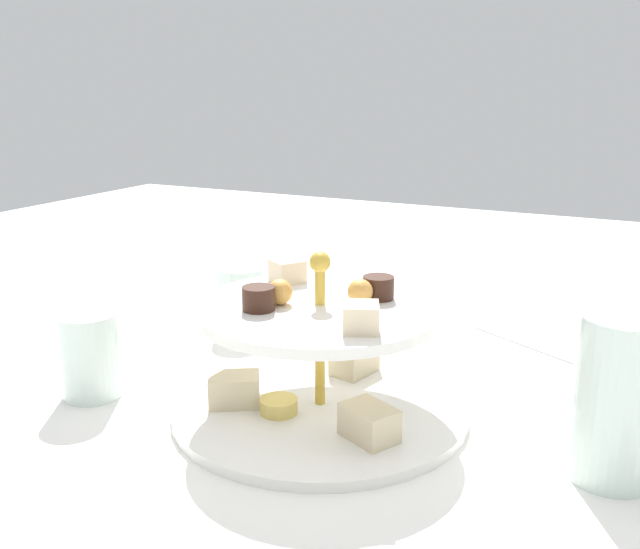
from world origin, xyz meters
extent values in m
plane|color=white|center=(0.00, 0.00, 0.00)|extent=(2.40, 2.40, 0.00)
cylinder|color=white|center=(0.00, 0.00, 0.01)|extent=(0.29, 0.29, 0.01)
cylinder|color=white|center=(0.00, 0.00, 0.11)|extent=(0.23, 0.23, 0.01)
cylinder|color=gold|center=(0.00, 0.00, 0.08)|extent=(0.01, 0.01, 0.15)
sphere|color=gold|center=(0.00, 0.00, 0.15)|extent=(0.02, 0.02, 0.02)
cube|color=beige|center=(-0.08, 0.00, 0.03)|extent=(0.05, 0.04, 0.03)
cube|color=beige|center=(0.04, -0.07, 0.03)|extent=(0.05, 0.06, 0.03)
cube|color=beige|center=(0.04, 0.07, 0.03)|extent=(0.05, 0.06, 0.03)
cylinder|color=#E5C660|center=(0.04, -0.03, 0.02)|extent=(0.04, 0.04, 0.01)
cylinder|color=#381E14|center=(0.04, -0.04, 0.12)|extent=(0.03, 0.03, 0.02)
cylinder|color=#381E14|center=(-0.04, 0.04, 0.12)|extent=(0.03, 0.03, 0.02)
cube|color=beige|center=(0.05, 0.06, 0.12)|extent=(0.04, 0.04, 0.02)
cube|color=beige|center=(-0.05, -0.06, 0.12)|extent=(0.04, 0.04, 0.02)
sphere|color=gold|center=(-0.02, 0.03, 0.12)|extent=(0.02, 0.02, 0.02)
sphere|color=gold|center=(0.02, -0.03, 0.12)|extent=(0.02, 0.02, 0.02)
cylinder|color=silver|center=(0.00, 0.26, 0.07)|extent=(0.07, 0.07, 0.14)
cylinder|color=silver|center=(-0.17, -0.20, 0.04)|extent=(0.06, 0.06, 0.08)
cylinder|color=white|center=(-0.26, -0.09, 0.00)|extent=(0.09, 0.09, 0.01)
cylinder|color=white|center=(-0.26, -0.09, 0.03)|extent=(0.06, 0.06, 0.04)
cylinder|color=gold|center=(-0.26, -0.09, 0.05)|extent=(0.06, 0.06, 0.01)
cube|color=silver|center=(-0.28, 0.14, 0.00)|extent=(0.09, 0.16, 0.00)
cylinder|color=silver|center=(0.07, -0.23, 0.04)|extent=(0.06, 0.06, 0.09)
camera|label=1|loc=(0.57, 0.28, 0.31)|focal=39.85mm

